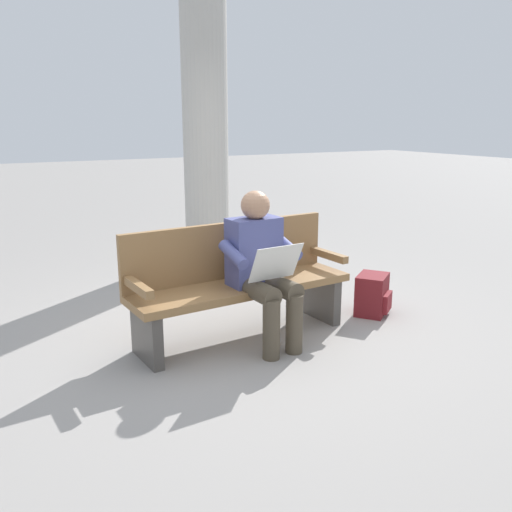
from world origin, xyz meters
The scene contains 5 objects.
ground_plane centered at (0.00, 0.00, 0.00)m, with size 40.00×40.00×0.00m, color gray.
bench_near centered at (0.00, -0.07, 0.46)m, with size 1.83×0.59×0.90m.
person_seated centered at (-0.09, 0.16, 0.63)m, with size 0.59×0.59×1.18m.
backpack centered at (-1.27, 0.08, 0.18)m, with size 0.40×0.39×0.36m.
support_pillar centered at (-0.84, -2.54, 2.01)m, with size 0.54×0.54×4.02m, color #B2AFA8.
Camera 1 is at (1.88, 3.61, 1.70)m, focal length 38.28 mm.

